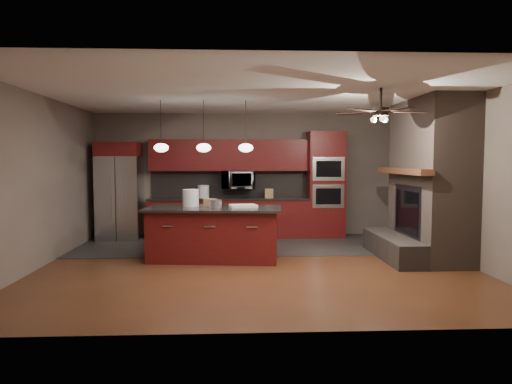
{
  "coord_description": "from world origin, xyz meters",
  "views": [
    {
      "loc": [
        -0.35,
        -7.48,
        1.74
      ],
      "look_at": [
        0.03,
        0.6,
        1.17
      ],
      "focal_mm": 32.0,
      "sensor_mm": 36.0,
      "label": 1
    }
  ],
  "objects": [
    {
      "name": "counter_bucket",
      "position": [
        -1.05,
        2.7,
        1.04
      ],
      "size": [
        0.31,
        0.31,
        0.28
      ],
      "primitive_type": "cylinder",
      "rotation": [
        0.0,
        0.0,
        -0.27
      ],
      "color": "white",
      "rests_on": "back_cabinetry"
    },
    {
      "name": "left_wall",
      "position": [
        -3.5,
        0.0,
        1.4
      ],
      "size": [
        0.02,
        6.0,
        2.8
      ],
      "primitive_type": "cube",
      "color": "#74675D",
      "rests_on": "ground"
    },
    {
      "name": "ceiling_fan",
      "position": [
        1.8,
        -0.8,
        2.46
      ],
      "size": [
        1.27,
        1.33,
        0.41
      ],
      "color": "black",
      "rests_on": "ceiling"
    },
    {
      "name": "fireplace_column",
      "position": [
        3.04,
        0.4,
        1.3
      ],
      "size": [
        1.3,
        2.1,
        2.8
      ],
      "color": "brown",
      "rests_on": "ground"
    },
    {
      "name": "white_bucket",
      "position": [
        -1.13,
        0.59,
        1.07
      ],
      "size": [
        0.29,
        0.29,
        0.3
      ],
      "primitive_type": "cylinder",
      "rotation": [
        0.0,
        0.0,
        -0.03
      ],
      "color": "white",
      "rests_on": "kitchen_island"
    },
    {
      "name": "right_wall",
      "position": [
        3.5,
        0.0,
        1.4
      ],
      "size": [
        0.02,
        6.0,
        2.8
      ],
      "primitive_type": "cube",
      "color": "#74675D",
      "rests_on": "ground"
    },
    {
      "name": "counter_box",
      "position": [
        0.42,
        2.65,
        1.0
      ],
      "size": [
        0.19,
        0.15,
        0.2
      ],
      "primitive_type": "cube",
      "rotation": [
        0.0,
        0.0,
        -0.03
      ],
      "color": "tan",
      "rests_on": "back_cabinetry"
    },
    {
      "name": "ceiling",
      "position": [
        0.0,
        0.0,
        2.8
      ],
      "size": [
        7.0,
        6.0,
        0.02
      ],
      "primitive_type": "cube",
      "color": "white",
      "rests_on": "back_wall"
    },
    {
      "name": "slate_tile_patch",
      "position": [
        0.0,
        1.8,
        0.01
      ],
      "size": [
        7.0,
        2.4,
        0.01
      ],
      "primitive_type": "cube",
      "color": "#2F2C2A",
      "rests_on": "ground"
    },
    {
      "name": "paint_can",
      "position": [
        -0.68,
        0.35,
        0.99
      ],
      "size": [
        0.25,
        0.25,
        0.14
      ],
      "primitive_type": "cylinder",
      "rotation": [
        0.0,
        0.0,
        -0.21
      ],
      "color": "#BCBDC1",
      "rests_on": "kitchen_island"
    },
    {
      "name": "kitchen_island",
      "position": [
        -0.72,
        0.44,
        0.46
      ],
      "size": [
        2.45,
        1.32,
        0.92
      ],
      "rotation": [
        0.0,
        0.0,
        -0.11
      ],
      "color": "#5B1610",
      "rests_on": "ground"
    },
    {
      "name": "pendant_left",
      "position": [
        -1.65,
        0.7,
        1.96
      ],
      "size": [
        0.26,
        0.26,
        0.92
      ],
      "color": "black",
      "rests_on": "ceiling"
    },
    {
      "name": "refrigerator",
      "position": [
        -2.87,
        2.62,
        1.06
      ],
      "size": [
        0.91,
        0.75,
        2.12
      ],
      "color": "silver",
      "rests_on": "ground"
    },
    {
      "name": "microwave",
      "position": [
        -0.27,
        2.75,
        1.3
      ],
      "size": [
        0.73,
        0.41,
        0.5
      ],
      "primitive_type": "imported",
      "color": "silver",
      "rests_on": "back_cabinetry"
    },
    {
      "name": "ground",
      "position": [
        0.0,
        0.0,
        0.0
      ],
      "size": [
        7.0,
        7.0,
        0.0
      ],
      "primitive_type": "plane",
      "color": "#572E1A",
      "rests_on": "ground"
    },
    {
      "name": "pendant_center",
      "position": [
        -0.9,
        0.7,
        1.96
      ],
      "size": [
        0.26,
        0.26,
        0.92
      ],
      "color": "black",
      "rests_on": "ceiling"
    },
    {
      "name": "paint_tray",
      "position": [
        -0.2,
        0.43,
        0.94
      ],
      "size": [
        0.51,
        0.4,
        0.05
      ],
      "primitive_type": "cube",
      "rotation": [
        0.0,
        0.0,
        0.18
      ],
      "color": "white",
      "rests_on": "kitchen_island"
    },
    {
      "name": "cardboard_box",
      "position": [
        -0.78,
        0.64,
        0.99
      ],
      "size": [
        0.25,
        0.22,
        0.13
      ],
      "primitive_type": "cube",
      "rotation": [
        0.0,
        0.0,
        -0.42
      ],
      "color": "#8E6B49",
      "rests_on": "kitchen_island"
    },
    {
      "name": "back_cabinetry",
      "position": [
        -0.48,
        2.74,
        0.89
      ],
      "size": [
        3.59,
        0.64,
        2.2
      ],
      "color": "#5B1610",
      "rests_on": "ground"
    },
    {
      "name": "back_wall",
      "position": [
        0.0,
        3.0,
        1.4
      ],
      "size": [
        7.0,
        0.02,
        2.8
      ],
      "primitive_type": "cube",
      "color": "#74675D",
      "rests_on": "ground"
    },
    {
      "name": "pendant_right",
      "position": [
        -0.15,
        0.7,
        1.96
      ],
      "size": [
        0.26,
        0.26,
        0.92
      ],
      "color": "black",
      "rests_on": "ceiling"
    },
    {
      "name": "oven_tower",
      "position": [
        1.7,
        2.69,
        1.19
      ],
      "size": [
        0.8,
        0.63,
        2.38
      ],
      "color": "#5B1610",
      "rests_on": "ground"
    }
  ]
}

